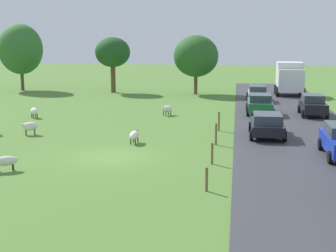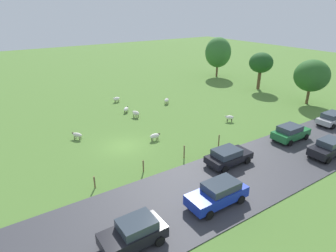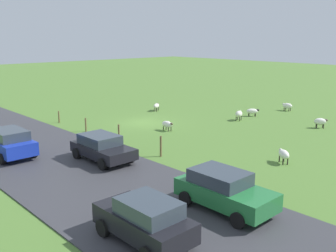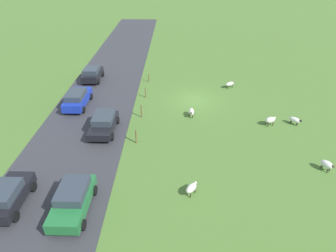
{
  "view_description": "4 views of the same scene",
  "coord_description": "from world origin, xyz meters",
  "px_view_note": "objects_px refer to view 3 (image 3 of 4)",
  "views": [
    {
      "loc": [
        6.45,
        -24.1,
        6.33
      ],
      "look_at": [
        2.48,
        3.88,
        1.01
      ],
      "focal_mm": 52.09,
      "sensor_mm": 36.0,
      "label": 1
    },
    {
      "loc": [
        24.18,
        -10.61,
        13.1
      ],
      "look_at": [
        -0.87,
        5.95,
        0.53
      ],
      "focal_mm": 30.92,
      "sensor_mm": 36.0,
      "label": 2
    },
    {
      "loc": [
        20.15,
        24.44,
        7.08
      ],
      "look_at": [
        1.91,
        4.89,
        0.84
      ],
      "focal_mm": 40.93,
      "sensor_mm": 36.0,
      "label": 3
    },
    {
      "loc": [
        2.23,
        27.34,
        13.9
      ],
      "look_at": [
        2.72,
        6.57,
        0.85
      ],
      "focal_mm": 30.54,
      "sensor_mm": 36.0,
      "label": 4
    }
  ],
  "objects_px": {
    "sheep_1": "(320,122)",
    "car_4": "(224,190)",
    "sheep_2": "(156,106)",
    "car_3": "(8,142)",
    "sheep_0": "(252,111)",
    "car_1": "(102,147)",
    "sheep_4": "(284,154)",
    "car_0": "(145,219)",
    "sheep_5": "(167,124)",
    "sheep_6": "(287,106)",
    "sheep_3": "(239,114)"
  },
  "relations": [
    {
      "from": "sheep_1",
      "to": "car_4",
      "type": "relative_size",
      "value": 0.25
    },
    {
      "from": "car_4",
      "to": "sheep_2",
      "type": "bearing_deg",
      "value": -124.1
    },
    {
      "from": "car_3",
      "to": "sheep_0",
      "type": "bearing_deg",
      "value": 171.81
    },
    {
      "from": "sheep_1",
      "to": "car_1",
      "type": "relative_size",
      "value": 0.25
    },
    {
      "from": "sheep_4",
      "to": "car_1",
      "type": "height_order",
      "value": "car_1"
    },
    {
      "from": "sheep_0",
      "to": "car_1",
      "type": "height_order",
      "value": "car_1"
    },
    {
      "from": "car_0",
      "to": "sheep_4",
      "type": "bearing_deg",
      "value": -173.45
    },
    {
      "from": "sheep_0",
      "to": "car_1",
      "type": "bearing_deg",
      "value": 5.2
    },
    {
      "from": "sheep_5",
      "to": "sheep_6",
      "type": "distance_m",
      "value": 14.34
    },
    {
      "from": "sheep_3",
      "to": "car_1",
      "type": "relative_size",
      "value": 0.27
    },
    {
      "from": "sheep_1",
      "to": "sheep_3",
      "type": "relative_size",
      "value": 0.93
    },
    {
      "from": "sheep_0",
      "to": "sheep_5",
      "type": "height_order",
      "value": "sheep_5"
    },
    {
      "from": "sheep_0",
      "to": "sheep_6",
      "type": "relative_size",
      "value": 1.03
    },
    {
      "from": "sheep_6",
      "to": "car_3",
      "type": "distance_m",
      "value": 25.96
    },
    {
      "from": "sheep_1",
      "to": "sheep_6",
      "type": "height_order",
      "value": "sheep_1"
    },
    {
      "from": "car_1",
      "to": "sheep_2",
      "type": "bearing_deg",
      "value": -142.85
    },
    {
      "from": "sheep_2",
      "to": "sheep_5",
      "type": "xyz_separation_m",
      "value": [
        4.76,
        6.7,
        0.01
      ]
    },
    {
      "from": "sheep_3",
      "to": "sheep_1",
      "type": "bearing_deg",
      "value": 110.92
    },
    {
      "from": "sheep_0",
      "to": "sheep_4",
      "type": "bearing_deg",
      "value": 42.34
    },
    {
      "from": "car_1",
      "to": "sheep_1",
      "type": "bearing_deg",
      "value": 164.4
    },
    {
      "from": "sheep_1",
      "to": "sheep_4",
      "type": "distance_m",
      "value": 10.29
    },
    {
      "from": "sheep_5",
      "to": "car_1",
      "type": "xyz_separation_m",
      "value": [
        7.82,
        2.83,
        0.34
      ]
    },
    {
      "from": "sheep_2",
      "to": "sheep_4",
      "type": "height_order",
      "value": "sheep_4"
    },
    {
      "from": "car_3",
      "to": "sheep_2",
      "type": "bearing_deg",
      "value": -163.06
    },
    {
      "from": "sheep_0",
      "to": "sheep_3",
      "type": "bearing_deg",
      "value": 5.33
    },
    {
      "from": "car_0",
      "to": "car_1",
      "type": "bearing_deg",
      "value": -114.73
    },
    {
      "from": "sheep_4",
      "to": "car_4",
      "type": "height_order",
      "value": "car_4"
    },
    {
      "from": "sheep_2",
      "to": "sheep_6",
      "type": "xyz_separation_m",
      "value": [
        -9.44,
        8.73,
        -0.01
      ]
    },
    {
      "from": "sheep_5",
      "to": "car_3",
      "type": "distance_m",
      "value": 11.62
    },
    {
      "from": "sheep_5",
      "to": "car_4",
      "type": "xyz_separation_m",
      "value": [
        7.76,
        11.8,
        0.39
      ]
    },
    {
      "from": "sheep_0",
      "to": "sheep_4",
      "type": "relative_size",
      "value": 1.02
    },
    {
      "from": "sheep_6",
      "to": "car_3",
      "type": "xyz_separation_m",
      "value": [
        25.68,
        -3.78,
        0.43
      ]
    },
    {
      "from": "sheep_0",
      "to": "car_4",
      "type": "distance_m",
      "value": 20.17
    },
    {
      "from": "sheep_3",
      "to": "car_1",
      "type": "bearing_deg",
      "value": 5.18
    },
    {
      "from": "sheep_3",
      "to": "car_3",
      "type": "xyz_separation_m",
      "value": [
        18.59,
        -3.23,
        0.36
      ]
    },
    {
      "from": "sheep_1",
      "to": "car_3",
      "type": "bearing_deg",
      "value": -24.18
    },
    {
      "from": "sheep_3",
      "to": "sheep_6",
      "type": "relative_size",
      "value": 1.08
    },
    {
      "from": "sheep_4",
      "to": "car_3",
      "type": "bearing_deg",
      "value": -47.54
    },
    {
      "from": "sheep_3",
      "to": "sheep_5",
      "type": "bearing_deg",
      "value": -11.74
    },
    {
      "from": "car_4",
      "to": "sheep_3",
      "type": "bearing_deg",
      "value": -145.25
    },
    {
      "from": "car_0",
      "to": "car_1",
      "type": "relative_size",
      "value": 0.91
    },
    {
      "from": "sheep_3",
      "to": "sheep_5",
      "type": "relative_size",
      "value": 0.95
    },
    {
      "from": "sheep_5",
      "to": "car_0",
      "type": "relative_size",
      "value": 0.31
    },
    {
      "from": "sheep_3",
      "to": "sheep_5",
      "type": "distance_m",
      "value": 7.26
    },
    {
      "from": "sheep_0",
      "to": "car_4",
      "type": "xyz_separation_m",
      "value": [
        17.2,
        10.53,
        0.43
      ]
    },
    {
      "from": "sheep_1",
      "to": "car_1",
      "type": "distance_m",
      "value": 17.96
    },
    {
      "from": "sheep_0",
      "to": "car_4",
      "type": "relative_size",
      "value": 0.26
    },
    {
      "from": "sheep_1",
      "to": "sheep_5",
      "type": "relative_size",
      "value": 0.89
    },
    {
      "from": "sheep_1",
      "to": "car_4",
      "type": "distance_m",
      "value": 17.73
    },
    {
      "from": "sheep_6",
      "to": "car_3",
      "type": "height_order",
      "value": "car_3"
    }
  ]
}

